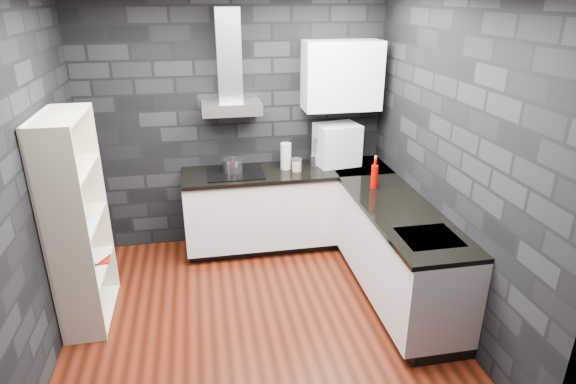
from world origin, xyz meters
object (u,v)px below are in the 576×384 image
object	(u,v)px
pot	(233,166)
fruit_bowl	(74,224)
storage_jar	(297,165)
appliance_garage	(337,145)
red_bottle	(374,177)
utensil_crock	(314,161)
glass_vase	(286,156)
bookshelf	(78,223)

from	to	relation	value
pot	fruit_bowl	world-z (taller)	pot
storage_jar	fruit_bowl	bearing A→B (deg)	-153.96
appliance_garage	red_bottle	bearing A→B (deg)	-86.51
utensil_crock	glass_vase	bearing A→B (deg)	-173.80
storage_jar	pot	bearing A→B (deg)	173.79
storage_jar	red_bottle	distance (m)	0.88
storage_jar	bookshelf	size ratio (longest dim) A/B	0.07
red_bottle	storage_jar	bearing A→B (deg)	136.18
storage_jar	utensil_crock	xyz separation A→B (m)	(0.22, 0.13, -0.00)
red_bottle	fruit_bowl	xyz separation A→B (m)	(-2.65, -0.38, -0.08)
red_bottle	bookshelf	size ratio (longest dim) A/B	0.13
glass_vase	utensil_crock	distance (m)	0.33
glass_vase	appliance_garage	distance (m)	0.58
glass_vase	bookshelf	distance (m)	2.16
bookshelf	fruit_bowl	size ratio (longest dim) A/B	8.52
utensil_crock	bookshelf	world-z (taller)	bookshelf
glass_vase	fruit_bowl	size ratio (longest dim) A/B	1.32
pot	utensil_crock	size ratio (longest dim) A/B	1.80
utensil_crock	fruit_bowl	distance (m)	2.49
pot	appliance_garage	bearing A→B (deg)	2.68
appliance_garage	glass_vase	bearing A→B (deg)	174.36
pot	glass_vase	bearing A→B (deg)	1.88
utensil_crock	appliance_garage	distance (m)	0.30
storage_jar	red_bottle	bearing A→B (deg)	-43.82
pot	storage_jar	bearing A→B (deg)	-6.21
pot	fruit_bowl	distance (m)	1.71
utensil_crock	fruit_bowl	bearing A→B (deg)	-153.58
pot	bookshelf	world-z (taller)	bookshelf
glass_vase	storage_jar	bearing A→B (deg)	-42.77
pot	glass_vase	xyz separation A→B (m)	(0.57, 0.02, 0.07)
pot	bookshelf	distance (m)	1.66
glass_vase	fruit_bowl	world-z (taller)	glass_vase
glass_vase	bookshelf	world-z (taller)	bookshelf
glass_vase	red_bottle	xyz separation A→B (m)	(0.73, -0.70, -0.03)
storage_jar	appliance_garage	distance (m)	0.51
red_bottle	fruit_bowl	distance (m)	2.67
appliance_garage	bookshelf	world-z (taller)	bookshelf
storage_jar	fruit_bowl	distance (m)	2.24
pot	appliance_garage	distance (m)	1.15
red_bottle	bookshelf	xyz separation A→B (m)	(-2.65, -0.28, -0.11)
storage_jar	appliance_garage	world-z (taller)	appliance_garage
fruit_bowl	pot	bearing A→B (deg)	38.04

